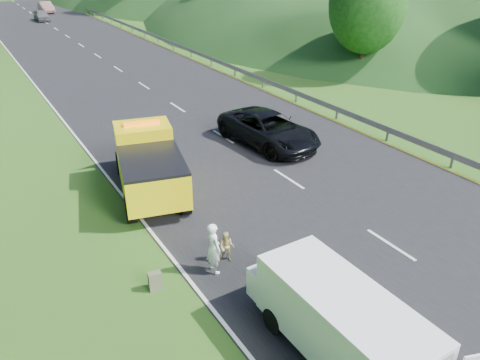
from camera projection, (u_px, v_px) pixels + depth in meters
ground at (288, 243)px, 16.56m from camera, size 320.00×320.00×0.00m
road_surface at (81, 45)px, 48.44m from camera, size 14.00×200.00×0.02m
guardrail at (113, 24)px, 61.35m from camera, size 0.06×140.00×1.52m
tree_line_right at (178, 11)px, 72.94m from camera, size 14.00×140.00×14.00m
tow_truck at (148, 163)px, 19.39m from camera, size 3.75×6.73×2.74m
white_van at (338, 320)px, 11.53m from camera, size 3.22×5.89×2.09m
woman at (214, 271)px, 15.11m from camera, size 0.51×0.67×1.78m
child at (227, 261)px, 15.62m from camera, size 0.66×0.66×1.08m
suitcase at (155, 281)px, 14.19m from camera, size 0.42×0.27×0.63m
passing_suv at (268, 144)px, 24.62m from camera, size 3.39×6.30×1.68m
dist_car_a at (43, 21)px, 63.56m from camera, size 1.65×4.10×1.40m
dist_car_b at (47, 13)px, 71.04m from camera, size 1.68×4.82×1.59m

